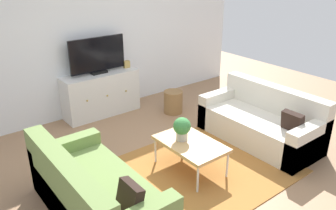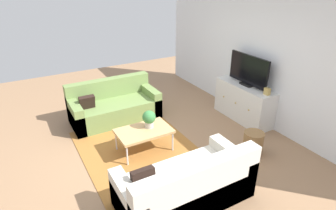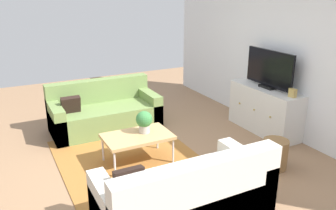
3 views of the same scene
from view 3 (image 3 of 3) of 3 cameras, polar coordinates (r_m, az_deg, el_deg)
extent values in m
plane|color=#997251|center=(4.97, -4.30, -9.20)|extent=(10.00, 10.00, 0.00)
cube|color=white|center=(5.94, 18.85, 8.33)|extent=(6.40, 0.12, 2.70)
cube|color=#9E662D|center=(4.92, -5.93, -9.50)|extent=(2.50, 1.90, 0.01)
cube|color=olive|center=(6.02, -10.29, -2.11)|extent=(0.86, 1.80, 0.42)
cube|color=olive|center=(6.25, -11.30, 0.56)|extent=(0.20, 1.80, 0.82)
cube|color=olive|center=(6.25, -3.25, -0.25)|extent=(0.86, 0.18, 0.58)
cube|color=olive|center=(5.83, -17.96, -2.64)|extent=(0.86, 0.18, 0.58)
cube|color=black|center=(5.74, -15.77, -0.10)|extent=(0.17, 0.30, 0.31)
cube|color=beige|center=(3.79, 2.53, -15.35)|extent=(0.86, 1.80, 0.42)
cube|color=beige|center=(3.45, 5.38, -15.31)|extent=(0.20, 1.80, 0.82)
cube|color=beige|center=(4.15, 12.51, -11.22)|extent=(0.86, 0.18, 0.58)
cube|color=black|center=(3.44, -6.32, -12.78)|extent=(0.15, 0.30, 0.31)
cube|color=tan|center=(4.78, -5.08, -5.20)|extent=(0.59, 0.93, 0.04)
cylinder|color=silver|center=(4.96, -10.70, -7.16)|extent=(0.03, 0.03, 0.37)
cylinder|color=silver|center=(4.53, -8.79, -9.72)|extent=(0.03, 0.03, 0.37)
cylinder|color=silver|center=(5.23, -1.78, -5.40)|extent=(0.03, 0.03, 0.37)
cylinder|color=silver|center=(4.83, 0.84, -7.61)|extent=(0.03, 0.03, 0.37)
cylinder|color=#B7B2A8|center=(4.83, -3.93, -3.92)|extent=(0.15, 0.15, 0.11)
sphere|color=#387A3D|center=(4.78, -3.96, -2.36)|extent=(0.23, 0.23, 0.23)
cube|color=silver|center=(6.02, 15.65, -0.77)|extent=(1.34, 0.44, 0.76)
sphere|color=#B79338|center=(6.13, 11.73, 0.28)|extent=(0.03, 0.03, 0.03)
sphere|color=#B79338|center=(5.86, 14.01, -0.77)|extent=(0.03, 0.03, 0.03)
sphere|color=#B79338|center=(5.60, 16.50, -1.92)|extent=(0.03, 0.03, 0.03)
cube|color=black|center=(5.92, 16.14, 2.93)|extent=(0.28, 0.16, 0.04)
cube|color=black|center=(5.84, 16.42, 5.86)|extent=(1.01, 0.04, 0.58)
cube|color=tan|center=(5.52, 19.89, 1.89)|extent=(0.11, 0.07, 0.13)
cylinder|color=olive|center=(4.92, 17.24, -7.73)|extent=(0.34, 0.34, 0.41)
camera|label=1|loc=(6.80, -40.00, 16.85)|focal=36.82mm
camera|label=2|loc=(0.57, -99.30, 71.59)|focal=30.27mm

